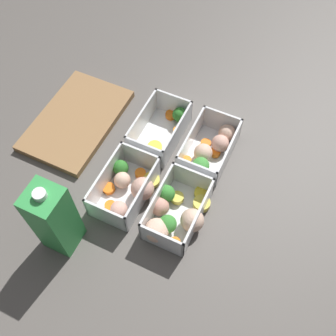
{
  "coord_description": "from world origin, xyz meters",
  "views": [
    {
      "loc": [
        -0.42,
        -0.2,
        0.78
      ],
      "look_at": [
        0.0,
        0.0,
        0.02
      ],
      "focal_mm": 42.0,
      "sensor_mm": 36.0,
      "label": 1
    }
  ],
  "objects_px": {
    "container_near_right": "(210,149)",
    "juice_carton": "(54,219)",
    "container_near_left": "(174,214)",
    "container_far_left": "(129,187)",
    "container_far_right": "(163,129)"
  },
  "relations": [
    {
      "from": "container_near_left",
      "to": "container_far_right",
      "type": "bearing_deg",
      "value": 31.93
    },
    {
      "from": "container_near_left",
      "to": "container_far_left",
      "type": "relative_size",
      "value": 1.1
    },
    {
      "from": "container_near_left",
      "to": "juice_carton",
      "type": "bearing_deg",
      "value": 125.56
    },
    {
      "from": "container_far_right",
      "to": "juice_carton",
      "type": "xyz_separation_m",
      "value": [
        -0.33,
        0.07,
        0.07
      ]
    },
    {
      "from": "container_near_right",
      "to": "juice_carton",
      "type": "xyz_separation_m",
      "value": [
        -0.32,
        0.2,
        0.07
      ]
    },
    {
      "from": "container_near_right",
      "to": "container_far_right",
      "type": "distance_m",
      "value": 0.13
    },
    {
      "from": "container_near_left",
      "to": "juice_carton",
      "type": "distance_m",
      "value": 0.24
    },
    {
      "from": "container_near_left",
      "to": "container_far_right",
      "type": "relative_size",
      "value": 1.07
    },
    {
      "from": "container_near_right",
      "to": "container_far_right",
      "type": "bearing_deg",
      "value": 86.7
    },
    {
      "from": "container_near_left",
      "to": "container_far_left",
      "type": "bearing_deg",
      "value": 81.73
    },
    {
      "from": "container_far_left",
      "to": "container_far_right",
      "type": "bearing_deg",
      "value": 0.72
    },
    {
      "from": "container_far_left",
      "to": "container_near_left",
      "type": "bearing_deg",
      "value": -98.27
    },
    {
      "from": "container_far_right",
      "to": "container_near_right",
      "type": "bearing_deg",
      "value": -93.3
    },
    {
      "from": "container_near_left",
      "to": "container_near_right",
      "type": "relative_size",
      "value": 0.96
    },
    {
      "from": "container_near_right",
      "to": "container_near_left",
      "type": "bearing_deg",
      "value": 178.51
    }
  ]
}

